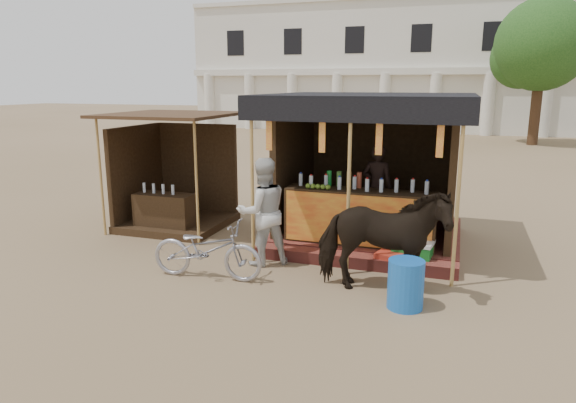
# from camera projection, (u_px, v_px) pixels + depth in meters

# --- Properties ---
(ground) EXTENTS (120.00, 120.00, 0.00)m
(ground) POSITION_uv_depth(u_px,v_px,m) (251.00, 304.00, 7.05)
(ground) COLOR #846B4C
(ground) RESTS_ON ground
(main_stall) EXTENTS (3.60, 3.61, 2.78)m
(main_stall) POSITION_uv_depth(u_px,v_px,m) (368.00, 189.00, 9.62)
(main_stall) COLOR maroon
(main_stall) RESTS_ON ground
(secondary_stall) EXTENTS (2.40, 2.40, 2.38)m
(secondary_stall) POSITION_uv_depth(u_px,v_px,m) (170.00, 186.00, 10.83)
(secondary_stall) COLOR #382614
(secondary_stall) RESTS_ON ground
(cow) EXTENTS (1.94, 1.03, 1.57)m
(cow) POSITION_uv_depth(u_px,v_px,m) (381.00, 241.00, 7.27)
(cow) COLOR black
(cow) RESTS_ON ground
(motorbike) EXTENTS (1.81, 0.75, 0.93)m
(motorbike) POSITION_uv_depth(u_px,v_px,m) (207.00, 250.00, 7.90)
(motorbike) COLOR #9D9CA5
(motorbike) RESTS_ON ground
(bystander) EXTENTS (1.11, 1.07, 1.79)m
(bystander) POSITION_uv_depth(u_px,v_px,m) (263.00, 212.00, 8.45)
(bystander) COLOR beige
(bystander) RESTS_ON ground
(blue_barrel) EXTENTS (0.60, 0.60, 0.67)m
(blue_barrel) POSITION_uv_depth(u_px,v_px,m) (406.00, 284.00, 6.87)
(blue_barrel) COLOR #175AB1
(blue_barrel) RESTS_ON ground
(red_crate) EXTENTS (0.50, 0.52, 0.29)m
(red_crate) POSITION_uv_depth(u_px,v_px,m) (390.00, 260.00, 8.37)
(red_crate) COLOR #AF2D1D
(red_crate) RESTS_ON ground
(cooler) EXTENTS (0.70, 0.53, 0.46)m
(cooler) POSITION_uv_depth(u_px,v_px,m) (413.00, 254.00, 8.43)
(cooler) COLOR #186D22
(cooler) RESTS_ON ground
(background_building) EXTENTS (26.00, 7.45, 8.18)m
(background_building) POSITION_uv_depth(u_px,v_px,m) (393.00, 68.00, 34.46)
(background_building) COLOR silver
(background_building) RESTS_ON ground
(tree) EXTENTS (4.50, 4.40, 7.00)m
(tree) POSITION_uv_depth(u_px,v_px,m) (537.00, 48.00, 24.69)
(tree) COLOR #382314
(tree) RESTS_ON ground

